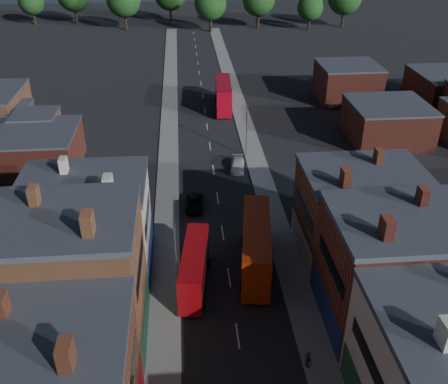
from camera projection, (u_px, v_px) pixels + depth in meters
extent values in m
cube|color=gray|center=(167.00, 192.00, 65.92)|extent=(3.00, 200.00, 0.12)
cube|color=gray|center=(265.00, 188.00, 66.88)|extent=(3.00, 200.00, 0.12)
cylinder|color=slate|center=(176.00, 261.00, 46.79)|extent=(0.16, 0.16, 8.00)
cube|color=slate|center=(174.00, 226.00, 44.79)|extent=(0.25, 0.70, 0.25)
cylinder|color=slate|center=(246.00, 132.00, 73.45)|extent=(0.16, 0.16, 8.00)
cube|color=slate|center=(247.00, 106.00, 71.45)|extent=(0.25, 0.70, 0.25)
cube|color=#9F090E|center=(195.00, 267.00, 48.79)|extent=(3.44, 9.90, 3.88)
cube|color=black|center=(195.00, 273.00, 49.17)|extent=(3.40, 9.14, 0.79)
cube|color=black|center=(194.00, 260.00, 48.33)|extent=(3.40, 9.14, 0.79)
cylinder|color=black|center=(180.00, 303.00, 47.05)|extent=(0.38, 0.91, 0.88)
cylinder|color=black|center=(204.00, 303.00, 46.97)|extent=(0.38, 0.91, 0.88)
cylinder|color=black|center=(187.00, 262.00, 52.42)|extent=(0.38, 0.91, 0.88)
cylinder|color=black|center=(208.00, 262.00, 52.34)|extent=(0.38, 0.91, 0.88)
cube|color=#A42709|center=(256.00, 246.00, 50.94)|extent=(4.37, 12.36, 4.84)
cube|color=black|center=(256.00, 253.00, 51.41)|extent=(4.30, 11.41, 0.99)
cube|color=black|center=(256.00, 236.00, 50.37)|extent=(4.30, 11.41, 0.99)
cylinder|color=black|center=(241.00, 287.00, 48.78)|extent=(0.48, 1.13, 1.10)
cylinder|color=black|center=(270.00, 288.00, 48.66)|extent=(0.48, 1.13, 1.10)
cylinder|color=black|center=(243.00, 241.00, 55.48)|extent=(0.48, 1.13, 1.10)
cylinder|color=black|center=(268.00, 242.00, 55.36)|extent=(0.48, 1.13, 1.10)
cube|color=#A00718|center=(223.00, 95.00, 91.52)|extent=(3.28, 11.88, 4.70)
cube|color=black|center=(223.00, 100.00, 91.97)|extent=(3.29, 10.94, 0.96)
cube|color=black|center=(223.00, 89.00, 90.96)|extent=(3.29, 10.94, 0.96)
cylinder|color=black|center=(217.00, 114.00, 89.32)|extent=(0.38, 1.08, 1.07)
cylinder|color=black|center=(232.00, 113.00, 89.39)|extent=(0.38, 1.08, 1.07)
cylinder|color=black|center=(216.00, 99.00, 95.83)|extent=(0.38, 1.08, 1.07)
cylinder|color=black|center=(230.00, 99.00, 95.91)|extent=(0.38, 1.08, 1.07)
imported|color=black|center=(195.00, 203.00, 62.27)|extent=(2.44, 4.86, 1.32)
imported|color=silver|center=(238.00, 165.00, 71.41)|extent=(2.53, 4.94, 1.37)
imported|color=#544E48|center=(308.00, 360.00, 40.51)|extent=(0.80, 1.07, 1.66)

